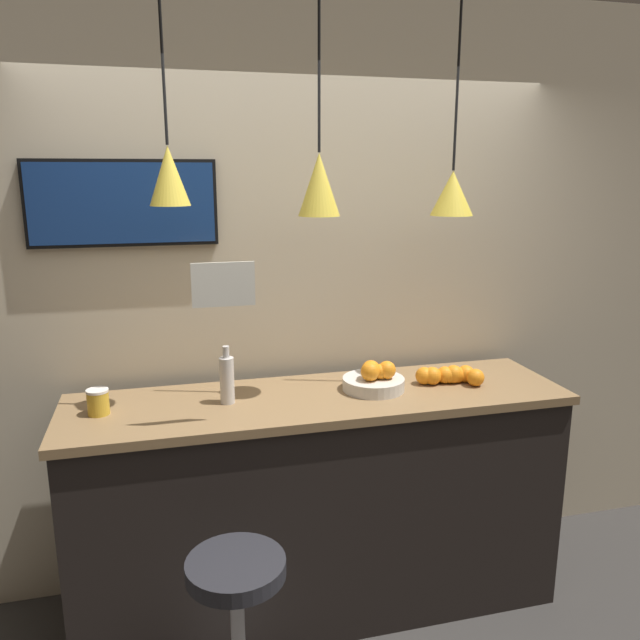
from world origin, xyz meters
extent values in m
cube|color=beige|center=(0.00, 0.96, 1.45)|extent=(8.00, 0.06, 2.90)
cube|color=black|center=(0.00, 0.54, 0.52)|extent=(2.22, 0.57, 1.04)
cube|color=olive|center=(0.00, 0.54, 1.06)|extent=(2.26, 0.61, 0.04)
cylinder|color=#232328|center=(-0.47, -0.13, 0.73)|extent=(0.35, 0.35, 0.06)
cylinder|color=beige|center=(0.26, 0.55, 1.11)|extent=(0.29, 0.29, 0.06)
sphere|color=orange|center=(0.24, 0.55, 1.18)|extent=(0.09, 0.09, 0.09)
sphere|color=orange|center=(0.24, 0.56, 1.17)|extent=(0.07, 0.07, 0.07)
sphere|color=orange|center=(0.28, 0.53, 1.17)|extent=(0.07, 0.07, 0.07)
sphere|color=orange|center=(0.31, 0.53, 1.18)|extent=(0.08, 0.08, 0.08)
sphere|color=orange|center=(0.23, 0.52, 1.18)|extent=(0.09, 0.09, 0.09)
sphere|color=orange|center=(0.72, 0.55, 1.12)|extent=(0.08, 0.08, 0.08)
sphere|color=orange|center=(0.64, 0.55, 1.12)|extent=(0.08, 0.08, 0.08)
sphere|color=orange|center=(0.55, 0.55, 1.12)|extent=(0.09, 0.09, 0.09)
sphere|color=orange|center=(0.74, 0.48, 1.12)|extent=(0.08, 0.08, 0.08)
sphere|color=orange|center=(0.62, 0.56, 1.12)|extent=(0.08, 0.08, 0.08)
sphere|color=orange|center=(0.64, 0.55, 1.12)|extent=(0.07, 0.07, 0.07)
sphere|color=orange|center=(0.66, 0.55, 1.12)|extent=(0.09, 0.09, 0.09)
sphere|color=orange|center=(0.52, 0.57, 1.12)|extent=(0.08, 0.08, 0.08)
sphere|color=orange|center=(0.68, 0.55, 1.12)|extent=(0.08, 0.08, 0.08)
sphere|color=orange|center=(0.60, 0.57, 1.11)|extent=(0.07, 0.07, 0.07)
cylinder|color=silver|center=(-0.41, 0.55, 1.18)|extent=(0.06, 0.06, 0.21)
cylinder|color=silver|center=(-0.41, 0.55, 1.31)|extent=(0.03, 0.03, 0.05)
cylinder|color=gold|center=(-0.95, 0.55, 1.13)|extent=(0.09, 0.09, 0.10)
cylinder|color=white|center=(-0.95, 0.55, 1.18)|extent=(0.09, 0.09, 0.01)
cylinder|color=black|center=(-0.61, 0.56, 2.48)|extent=(0.01, 0.01, 0.63)
cone|color=yellow|center=(-0.61, 0.56, 2.05)|extent=(0.16, 0.16, 0.23)
sphere|color=#F9EFCC|center=(-0.61, 0.56, 1.95)|extent=(0.04, 0.04, 0.04)
cylinder|color=black|center=(0.00, 0.56, 2.47)|extent=(0.01, 0.01, 0.66)
cone|color=yellow|center=(0.00, 0.56, 2.01)|extent=(0.18, 0.18, 0.26)
sphere|color=#F9EFCC|center=(0.00, 0.56, 1.90)|extent=(0.04, 0.04, 0.04)
cylinder|color=black|center=(0.61, 0.56, 2.43)|extent=(0.01, 0.01, 0.73)
cone|color=yellow|center=(0.61, 0.56, 1.97)|extent=(0.19, 0.19, 0.20)
sphere|color=#F9EFCC|center=(0.61, 0.56, 1.89)|extent=(0.04, 0.04, 0.04)
cube|color=black|center=(-0.81, 0.91, 1.93)|extent=(0.82, 0.04, 0.38)
cube|color=navy|center=(-0.81, 0.89, 1.93)|extent=(0.79, 0.01, 0.35)
cube|color=silver|center=(-0.44, 0.32, 1.65)|extent=(0.24, 0.01, 0.17)
camera|label=1|loc=(-0.66, -2.03, 2.06)|focal=35.00mm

